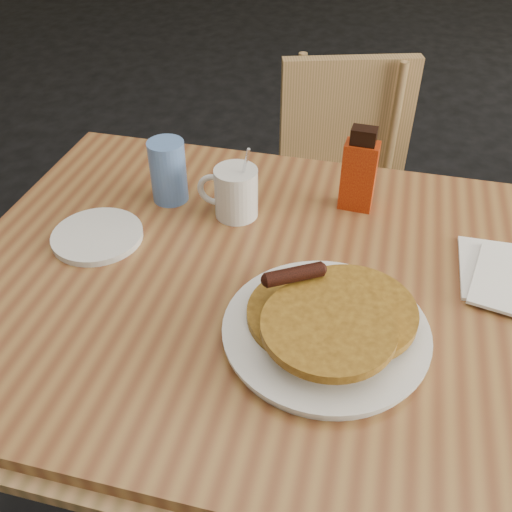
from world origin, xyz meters
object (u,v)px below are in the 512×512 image
(pancake_plate, at_px, (327,324))
(coffee_mug, at_px, (235,192))
(chair_main_far, at_px, (337,184))
(blue_tumbler, at_px, (168,171))
(main_table, at_px, (310,302))
(syrup_bottle, at_px, (359,172))

(pancake_plate, xyz_separation_m, coffee_mug, (-0.22, 0.27, 0.03))
(chair_main_far, xyz_separation_m, coffee_mug, (-0.15, -0.57, 0.31))
(chair_main_far, height_order, coffee_mug, coffee_mug)
(chair_main_far, xyz_separation_m, blue_tumbler, (-0.29, -0.54, 0.32))
(pancake_plate, bearing_deg, blue_tumbler, 140.24)
(main_table, distance_m, chair_main_far, 0.76)
(coffee_mug, bearing_deg, pancake_plate, -71.35)
(pancake_plate, distance_m, coffee_mug, 0.35)
(chair_main_far, xyz_separation_m, pancake_plate, (0.07, -0.84, 0.28))
(main_table, relative_size, syrup_bottle, 7.54)
(syrup_bottle, relative_size, blue_tumbler, 1.35)
(coffee_mug, distance_m, syrup_bottle, 0.24)
(main_table, distance_m, coffee_mug, 0.26)
(blue_tumbler, bearing_deg, syrup_bottle, 9.33)
(chair_main_far, relative_size, pancake_plate, 2.71)
(pancake_plate, distance_m, blue_tumbler, 0.46)
(syrup_bottle, bearing_deg, blue_tumbler, -167.37)
(syrup_bottle, bearing_deg, pancake_plate, -87.51)
(chair_main_far, height_order, syrup_bottle, syrup_bottle)
(chair_main_far, height_order, pancake_plate, pancake_plate)
(main_table, distance_m, blue_tumbler, 0.38)
(coffee_mug, xyz_separation_m, blue_tumbler, (-0.14, 0.02, 0.01))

